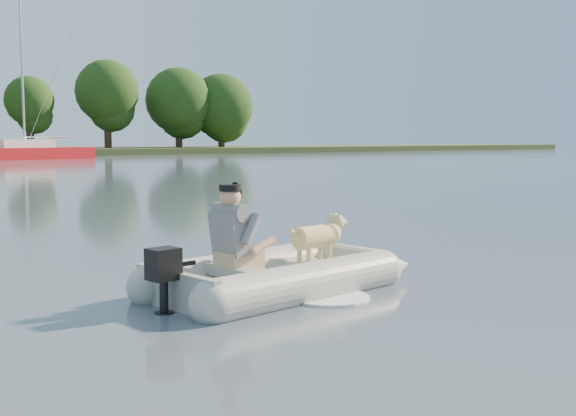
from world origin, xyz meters
TOP-DOWN VIEW (x-y plane):
  - water at (0.00, 0.00)m, footprint 160.00×160.00m
  - dinghy at (-0.69, 0.04)m, footprint 5.01×3.97m
  - man at (-1.35, -0.04)m, footprint 0.79×0.71m
  - dog at (-0.10, 0.20)m, footprint 0.93×0.47m
  - outboard_motor at (-2.24, -0.26)m, footprint 0.44×0.34m
  - sailboat at (8.55, 49.08)m, footprint 9.20×4.08m

SIDE VIEW (x-z plane):
  - water at x=0.00m, z-range 0.00..0.00m
  - outboard_motor at x=-2.24m, z-range -0.08..0.67m
  - dog at x=-0.10m, z-range 0.20..0.79m
  - sailboat at x=8.55m, z-range -5.57..6.65m
  - dinghy at x=-0.69m, z-range -0.10..1.22m
  - man at x=-1.35m, z-range 0.23..1.25m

